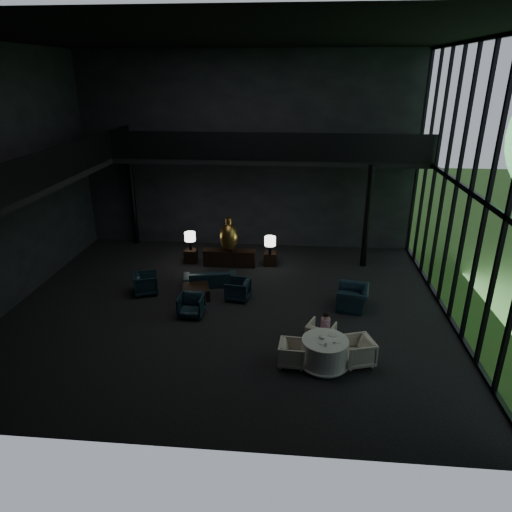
# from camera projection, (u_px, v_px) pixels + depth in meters

# --- Properties ---
(floor) EXTENTS (14.00, 12.00, 0.02)m
(floor) POSITION_uv_depth(u_px,v_px,m) (229.00, 308.00, 14.84)
(floor) COLOR black
(floor) RESTS_ON ground
(ceiling) EXTENTS (14.00, 12.00, 0.02)m
(ceiling) POSITION_uv_depth(u_px,v_px,m) (222.00, 36.00, 11.85)
(ceiling) COLOR black
(ceiling) RESTS_ON ground
(wall_back) EXTENTS (14.00, 0.04, 8.00)m
(wall_back) POSITION_uv_depth(u_px,v_px,m) (248.00, 154.00, 18.89)
(wall_back) COLOR black
(wall_back) RESTS_ON ground
(wall_front) EXTENTS (14.00, 0.04, 8.00)m
(wall_front) POSITION_uv_depth(u_px,v_px,m) (172.00, 268.00, 7.80)
(wall_front) COLOR black
(wall_front) RESTS_ON ground
(curtain_wall) EXTENTS (0.20, 12.00, 8.00)m
(curtain_wall) POSITION_uv_depth(u_px,v_px,m) (471.00, 192.00, 12.76)
(curtain_wall) COLOR black
(curtain_wall) RESTS_ON ground
(mezzanine_left) EXTENTS (2.00, 12.00, 0.25)m
(mezzanine_left) POSITION_uv_depth(u_px,v_px,m) (30.00, 183.00, 13.85)
(mezzanine_left) COLOR black
(mezzanine_left) RESTS_ON wall_left
(mezzanine_back) EXTENTS (12.00, 2.00, 0.25)m
(mezzanine_back) POSITION_uv_depth(u_px,v_px,m) (270.00, 158.00, 17.88)
(mezzanine_back) COLOR black
(mezzanine_back) RESTS_ON wall_back
(railing_left) EXTENTS (0.06, 12.00, 1.00)m
(railing_left) POSITION_uv_depth(u_px,v_px,m) (59.00, 164.00, 13.54)
(railing_left) COLOR black
(railing_left) RESTS_ON mezzanine_left
(railing_back) EXTENTS (12.00, 0.06, 1.00)m
(railing_back) POSITION_uv_depth(u_px,v_px,m) (269.00, 146.00, 16.73)
(railing_back) COLOR black
(railing_back) RESTS_ON mezzanine_back
(column_nw) EXTENTS (0.24, 0.24, 4.00)m
(column_nw) POSITION_uv_depth(u_px,v_px,m) (133.00, 200.00, 19.78)
(column_nw) COLOR black
(column_nw) RESTS_ON floor
(column_ne) EXTENTS (0.24, 0.24, 4.00)m
(column_ne) POSITION_uv_depth(u_px,v_px,m) (367.00, 217.00, 17.38)
(column_ne) COLOR black
(column_ne) RESTS_ON floor
(console) EXTENTS (2.04, 0.46, 0.65)m
(console) POSITION_uv_depth(u_px,v_px,m) (229.00, 258.00, 18.00)
(console) COLOR black
(console) RESTS_ON floor
(bronze_urn) EXTENTS (0.71, 0.71, 1.33)m
(bronze_urn) POSITION_uv_depth(u_px,v_px,m) (229.00, 237.00, 17.63)
(bronze_urn) COLOR #AE7934
(bronze_urn) RESTS_ON console
(side_table_left) EXTENTS (0.48, 0.48, 0.53)m
(side_table_left) POSITION_uv_depth(u_px,v_px,m) (191.00, 256.00, 18.37)
(side_table_left) COLOR black
(side_table_left) RESTS_ON floor
(table_lamp_left) EXTENTS (0.44, 0.44, 0.73)m
(table_lamp_left) POSITION_uv_depth(u_px,v_px,m) (190.00, 237.00, 18.09)
(table_lamp_left) COLOR black
(table_lamp_left) RESTS_ON side_table_left
(side_table_right) EXTENTS (0.48, 0.48, 0.52)m
(side_table_right) POSITION_uv_depth(u_px,v_px,m) (270.00, 259.00, 18.09)
(side_table_right) COLOR black
(side_table_right) RESTS_ON floor
(table_lamp_right) EXTENTS (0.43, 0.43, 0.73)m
(table_lamp_right) POSITION_uv_depth(u_px,v_px,m) (270.00, 242.00, 17.61)
(table_lamp_right) COLOR black
(table_lamp_right) RESTS_ON side_table_right
(sofa) EXTENTS (1.80, 0.84, 0.68)m
(sofa) POSITION_uv_depth(u_px,v_px,m) (210.00, 276.00, 16.35)
(sofa) COLOR #133446
(sofa) RESTS_ON floor
(lounge_armchair_west) EXTENTS (0.99, 1.03, 0.84)m
(lounge_armchair_west) POSITION_uv_depth(u_px,v_px,m) (146.00, 282.00, 15.68)
(lounge_armchair_west) COLOR #1D2F3C
(lounge_armchair_west) RESTS_ON floor
(lounge_armchair_east) EXTENTS (0.79, 0.83, 0.76)m
(lounge_armchair_east) POSITION_uv_depth(u_px,v_px,m) (238.00, 289.00, 15.30)
(lounge_armchair_east) COLOR black
(lounge_armchair_east) RESTS_ON floor
(lounge_armchair_south) EXTENTS (0.77, 0.72, 0.77)m
(lounge_armchair_south) POSITION_uv_depth(u_px,v_px,m) (191.00, 305.00, 14.23)
(lounge_armchair_south) COLOR #192B43
(lounge_armchair_south) RESTS_ON floor
(window_armchair) EXTENTS (0.92, 1.26, 1.01)m
(window_armchair) POSITION_uv_depth(u_px,v_px,m) (353.00, 294.00, 14.67)
(window_armchair) COLOR black
(window_armchair) RESTS_ON floor
(coffee_table) EXTENTS (1.09, 1.09, 0.39)m
(coffee_table) POSITION_uv_depth(u_px,v_px,m) (196.00, 292.00, 15.48)
(coffee_table) COLOR black
(coffee_table) RESTS_ON floor
(dining_table) EXTENTS (1.36, 1.36, 0.75)m
(dining_table) POSITION_uv_depth(u_px,v_px,m) (324.00, 354.00, 11.84)
(dining_table) COLOR white
(dining_table) RESTS_ON floor
(dining_chair_north) EXTENTS (0.83, 0.81, 0.67)m
(dining_chair_north) POSITION_uv_depth(u_px,v_px,m) (321.00, 333.00, 12.76)
(dining_chair_north) COLOR beige
(dining_chair_north) RESTS_ON floor
(dining_chair_east) EXTENTS (0.94, 0.97, 0.81)m
(dining_chair_east) POSITION_uv_depth(u_px,v_px,m) (357.00, 350.00, 11.88)
(dining_chair_east) COLOR beige
(dining_chair_east) RESTS_ON floor
(dining_chair_west) EXTENTS (0.65, 0.68, 0.66)m
(dining_chair_west) POSITION_uv_depth(u_px,v_px,m) (293.00, 353.00, 11.86)
(dining_chair_west) COLOR #B6B1AD
(dining_chair_west) RESTS_ON floor
(child) EXTENTS (0.26, 0.26, 0.56)m
(child) POSITION_uv_depth(u_px,v_px,m) (326.00, 322.00, 12.59)
(child) COLOR pink
(child) RESTS_ON dining_chair_north
(plate_a) EXTENTS (0.25, 0.25, 0.01)m
(plate_a) POSITION_uv_depth(u_px,v_px,m) (322.00, 343.00, 11.55)
(plate_a) COLOR white
(plate_a) RESTS_ON dining_table
(plate_b) EXTENTS (0.29, 0.29, 0.02)m
(plate_b) POSITION_uv_depth(u_px,v_px,m) (333.00, 335.00, 11.90)
(plate_b) COLOR white
(plate_b) RESTS_ON dining_table
(saucer) EXTENTS (0.19, 0.19, 0.01)m
(saucer) POSITION_uv_depth(u_px,v_px,m) (338.00, 342.00, 11.58)
(saucer) COLOR white
(saucer) RESTS_ON dining_table
(coffee_cup) EXTENTS (0.10, 0.10, 0.06)m
(coffee_cup) POSITION_uv_depth(u_px,v_px,m) (334.00, 342.00, 11.53)
(coffee_cup) COLOR white
(coffee_cup) RESTS_ON saucer
(cereal_bowl) EXTENTS (0.17, 0.17, 0.08)m
(cereal_bowl) POSITION_uv_depth(u_px,v_px,m) (322.00, 337.00, 11.74)
(cereal_bowl) COLOR white
(cereal_bowl) RESTS_ON dining_table
(cream_pot) EXTENTS (0.08, 0.08, 0.07)m
(cream_pot) POSITION_uv_depth(u_px,v_px,m) (325.00, 345.00, 11.39)
(cream_pot) COLOR #99999E
(cream_pot) RESTS_ON dining_table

